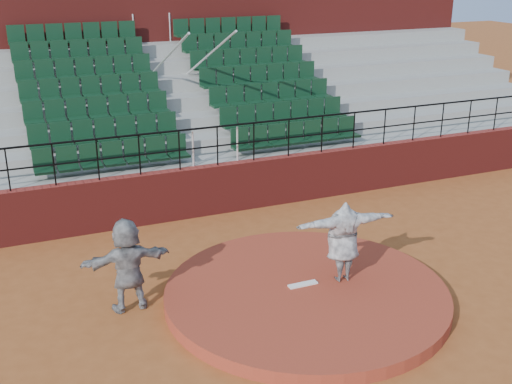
{
  "coord_description": "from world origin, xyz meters",
  "views": [
    {
      "loc": [
        -5.21,
        -9.76,
        6.28
      ],
      "look_at": [
        0.0,
        2.5,
        1.4
      ],
      "focal_mm": 45.0,
      "sensor_mm": 36.0,
      "label": 1
    }
  ],
  "objects": [
    {
      "name": "ground",
      "position": [
        0.0,
        0.0,
        0.0
      ],
      "size": [
        90.0,
        90.0,
        0.0
      ],
      "primitive_type": "plane",
      "color": "#954B21",
      "rests_on": "ground"
    },
    {
      "name": "press_box_facade",
      "position": [
        0.0,
        12.6,
        3.55
      ],
      "size": [
        24.0,
        3.0,
        7.1
      ],
      "primitive_type": "cube",
      "color": "maroon",
      "rests_on": "ground"
    },
    {
      "name": "boundary_wall",
      "position": [
        0.0,
        5.0,
        0.65
      ],
      "size": [
        24.0,
        0.3,
        1.3
      ],
      "primitive_type": "cube",
      "color": "maroon",
      "rests_on": "ground"
    },
    {
      "name": "seating_deck",
      "position": [
        0.0,
        8.64,
        1.45
      ],
      "size": [
        24.0,
        5.97,
        4.63
      ],
      "color": "gray",
      "rests_on": "ground"
    },
    {
      "name": "wall_railing",
      "position": [
        0.0,
        5.0,
        2.03
      ],
      "size": [
        24.04,
        0.05,
        1.03
      ],
      "color": "black",
      "rests_on": "boundary_wall"
    },
    {
      "name": "pitching_rubber",
      "position": [
        0.0,
        0.15,
        0.27
      ],
      "size": [
        0.6,
        0.15,
        0.03
      ],
      "primitive_type": "cube",
      "color": "white",
      "rests_on": "pitchers_mound"
    },
    {
      "name": "pitcher",
      "position": [
        0.82,
        0.07,
        1.08
      ],
      "size": [
        2.07,
        0.74,
        1.65
      ],
      "primitive_type": "imported",
      "rotation": [
        0.0,
        0.0,
        3.05
      ],
      "color": "black",
      "rests_on": "pitchers_mound"
    },
    {
      "name": "fielder",
      "position": [
        -3.22,
        1.03,
        0.91
      ],
      "size": [
        1.7,
        0.56,
        1.82
      ],
      "primitive_type": "imported",
      "rotation": [
        0.0,
        0.0,
        3.16
      ],
      "color": "black",
      "rests_on": "ground"
    },
    {
      "name": "pitchers_mound",
      "position": [
        0.0,
        0.0,
        0.12
      ],
      "size": [
        5.5,
        5.5,
        0.25
      ],
      "primitive_type": "cylinder",
      "color": "maroon",
      "rests_on": "ground"
    }
  ]
}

